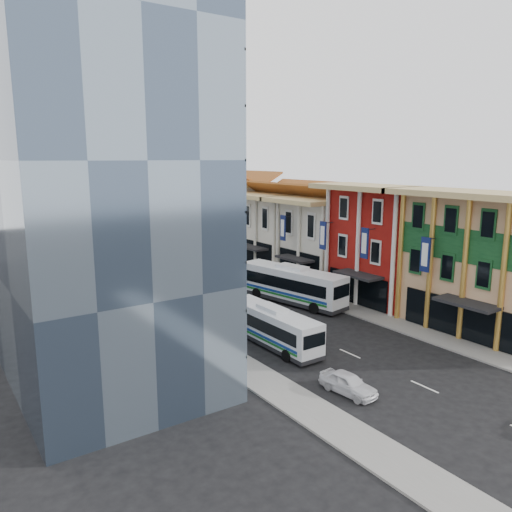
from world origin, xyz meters
TOP-DOWN VIEW (x-y plane):
  - ground at (0.00, 0.00)m, footprint 200.00×200.00m
  - sidewalk_right at (8.50, 22.00)m, footprint 3.00×90.00m
  - sidewalk_left at (-8.50, 22.00)m, footprint 3.00×90.00m
  - shophouse_tan at (14.00, 5.00)m, footprint 8.00×14.00m
  - shophouse_red at (14.00, 17.00)m, footprint 8.00×10.00m
  - shophouse_cream_near at (14.00, 26.50)m, footprint 8.00×9.00m
  - shophouse_cream_mid at (14.00, 35.50)m, footprint 8.00×9.00m
  - shophouse_cream_far at (14.00, 46.00)m, footprint 8.00×12.00m
  - office_tower at (-17.00, 19.00)m, footprint 12.00×26.00m
  - office_block_far at (-16.00, 42.00)m, footprint 10.00×18.00m
  - bus_left_near at (-3.94, 12.98)m, footprint 2.52×10.39m
  - bus_left_far at (-2.35, 33.87)m, footprint 4.94×11.69m
  - bus_right at (5.02, 21.70)m, footprint 5.34×13.02m
  - sedan_left at (-4.94, 3.24)m, footprint 2.09×4.24m

SIDE VIEW (x-z plane):
  - ground at x=0.00m, z-range 0.00..0.00m
  - sidewalk_right at x=8.50m, z-range 0.00..0.15m
  - sidewalk_left at x=-8.50m, z-range 0.00..0.15m
  - sedan_left at x=-4.94m, z-range 0.00..1.39m
  - bus_left_near at x=-3.94m, z-range 0.00..3.33m
  - bus_left_far at x=-2.35m, z-range 0.00..3.65m
  - bus_right at x=5.02m, z-range 0.00..4.07m
  - shophouse_cream_near at x=14.00m, z-range 0.00..10.00m
  - shophouse_cream_mid at x=14.00m, z-range 0.00..10.00m
  - shophouse_cream_far at x=14.00m, z-range 0.00..11.00m
  - shophouse_tan at x=14.00m, z-range 0.00..12.00m
  - shophouse_red at x=14.00m, z-range 0.00..12.00m
  - office_block_far at x=-16.00m, z-range 0.00..14.00m
  - office_tower at x=-17.00m, z-range 0.00..30.00m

